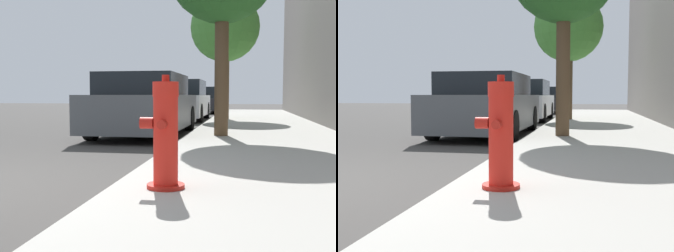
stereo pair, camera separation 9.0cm
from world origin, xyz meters
The scene contains 6 objects.
sidewalk_slab centered at (3.39, 0.00, 0.06)m, with size 3.14×40.00×0.12m.
fire_hydrant centered at (2.31, 0.04, 0.57)m, with size 0.38×0.40×0.96m.
parked_car_near centered at (0.74, 5.95, 0.68)m, with size 1.82×4.55×1.38m.
parked_car_mid centered at (0.64, 11.79, 0.70)m, with size 1.87×4.27×1.45m.
parked_car_far centered at (0.70, 18.54, 0.64)m, with size 1.81×4.53×1.32m.
street_tree_far centered at (2.30, 10.47, 3.08)m, with size 2.24×2.24×4.11m.
Camera 2 is at (3.06, -3.42, 0.92)m, focal length 45.00 mm.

